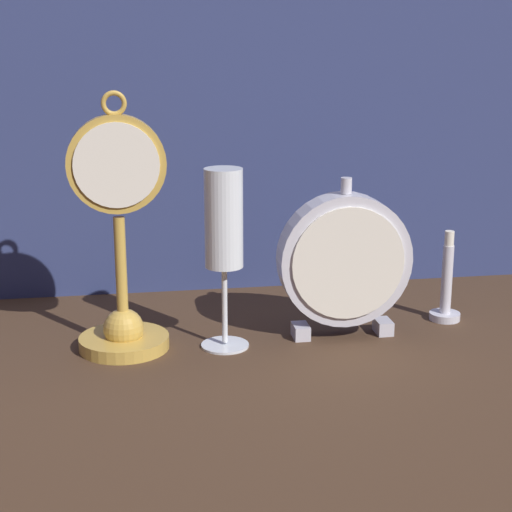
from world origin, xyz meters
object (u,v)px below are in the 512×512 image
object	(u,v)px
pocket_watch_on_stand	(121,258)
champagne_flute	(224,231)
mantel_clock_silver	(344,261)
brass_candlestick	(446,292)

from	to	relation	value
pocket_watch_on_stand	champagne_flute	bearing A→B (deg)	-6.15
mantel_clock_silver	champagne_flute	size ratio (longest dim) A/B	0.92
pocket_watch_on_stand	mantel_clock_silver	world-z (taller)	pocket_watch_on_stand
mantel_clock_silver	brass_candlestick	size ratio (longest dim) A/B	1.66
pocket_watch_on_stand	brass_candlestick	xyz separation A→B (m)	(0.43, 0.04, -0.08)
brass_candlestick	mantel_clock_silver	bearing A→B (deg)	-166.05
mantel_clock_silver	brass_candlestick	xyz separation A→B (m)	(0.15, 0.04, -0.06)
pocket_watch_on_stand	brass_candlestick	distance (m)	0.44
champagne_flute	brass_candlestick	world-z (taller)	champagne_flute
mantel_clock_silver	champagne_flute	bearing A→B (deg)	-175.36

